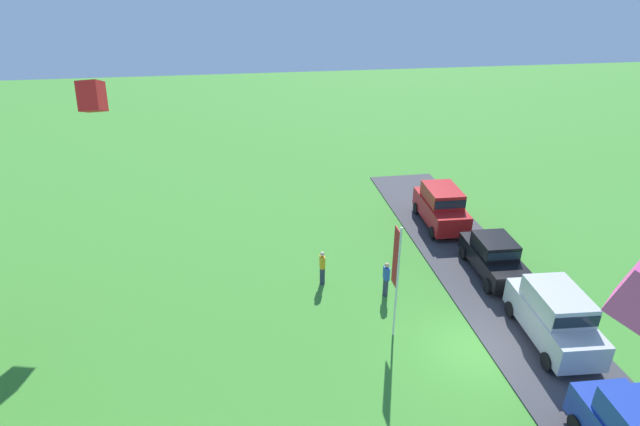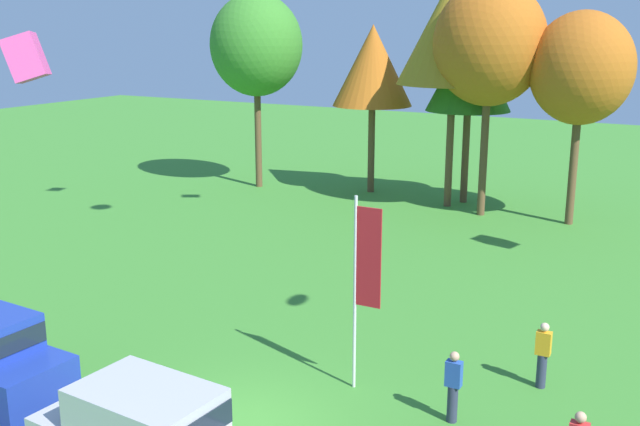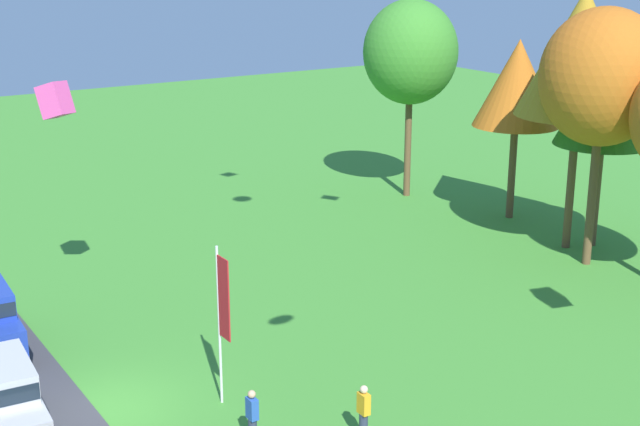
% 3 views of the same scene
% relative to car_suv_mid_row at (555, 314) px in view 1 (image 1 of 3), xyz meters
% --- Properties ---
extents(ground_plane, '(120.00, 120.00, 0.00)m').
position_rel_car_suv_mid_row_xyz_m(ground_plane, '(-0.03, 3.12, -1.30)').
color(ground_plane, '#3D842D').
extents(pavement_strip, '(36.00, 4.40, 0.06)m').
position_rel_car_suv_mid_row_xyz_m(pavement_strip, '(-0.03, 0.48, -1.27)').
color(pavement_strip, '#38383D').
rests_on(pavement_strip, ground).
extents(car_suv_mid_row, '(4.72, 2.31, 2.28)m').
position_rel_car_suv_mid_row_xyz_m(car_suv_mid_row, '(0.00, 0.00, 0.00)').
color(car_suv_mid_row, '#B7B7BC').
rests_on(car_suv_mid_row, ground).
extents(car_sedan_far_end, '(4.48, 2.12, 1.84)m').
position_rel_car_suv_mid_row_xyz_m(car_sedan_far_end, '(4.92, -0.00, -0.25)').
color(car_sedan_far_end, black).
rests_on(car_sedan_far_end, ground).
extents(car_suv_near_entrance, '(4.68, 2.22, 2.28)m').
position_rel_car_suv_mid_row_xyz_m(car_suv_near_entrance, '(10.21, 0.59, 0.00)').
color(car_suv_near_entrance, red).
rests_on(car_suv_near_entrance, ground).
extents(person_watching_sky, '(0.36, 0.24, 1.71)m').
position_rel_car_suv_mid_row_xyz_m(person_watching_sky, '(4.01, 5.57, -0.42)').
color(person_watching_sky, '#2D334C').
rests_on(person_watching_sky, ground).
extents(person_on_lawn, '(0.36, 0.24, 1.71)m').
position_rel_car_suv_mid_row_xyz_m(person_on_lawn, '(6.97, 4.15, -0.42)').
color(person_on_lawn, '#2D334C').
rests_on(person_on_lawn, ground).
extents(person_beside_suv, '(0.36, 0.24, 1.71)m').
position_rel_car_suv_mid_row_xyz_m(person_beside_suv, '(5.41, 8.22, -0.42)').
color(person_beside_suv, '#2D334C').
rests_on(person_beside_suv, ground).
extents(flag_banner, '(0.71, 0.08, 4.89)m').
position_rel_car_suv_mid_row_xyz_m(flag_banner, '(1.55, 6.00, 1.80)').
color(flag_banner, silver).
rests_on(flag_banner, ground).
extents(kite_box_high_left, '(1.41, 1.10, 1.56)m').
position_rel_car_suv_mid_row_xyz_m(kite_box_high_left, '(8.78, 17.73, 7.10)').
color(kite_box_high_left, red).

